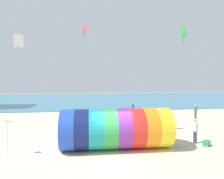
% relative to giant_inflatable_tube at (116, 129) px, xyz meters
% --- Properties ---
extents(ground_plane, '(120.00, 120.00, 0.00)m').
position_rel_giant_inflatable_tube_xyz_m(ground_plane, '(-0.33, -1.48, -1.30)').
color(ground_plane, beige).
extents(sea, '(120.00, 40.00, 0.10)m').
position_rel_giant_inflatable_tube_xyz_m(sea, '(-0.33, 35.90, -1.25)').
color(sea, teal).
rests_on(sea, ground).
extents(giant_inflatable_tube, '(7.13, 2.69, 2.60)m').
position_rel_giant_inflatable_tube_xyz_m(giant_inflatable_tube, '(0.00, 0.00, 0.00)').
color(giant_inflatable_tube, blue).
rests_on(giant_inflatable_tube, ground).
extents(kite_handler, '(0.30, 0.40, 1.74)m').
position_rel_giant_inflatable_tube_xyz_m(kite_handler, '(5.70, 0.34, -0.41)').
color(kite_handler, '#383D56').
rests_on(kite_handler, ground).
extents(kite_white_diamond, '(0.97, 0.35, 2.45)m').
position_rel_giant_inflatable_tube_xyz_m(kite_white_diamond, '(-9.54, 11.34, 7.63)').
color(kite_white_diamond, white).
extents(kite_red_diamond, '(0.61, 0.62, 1.24)m').
position_rel_giant_inflatable_tube_xyz_m(kite_red_diamond, '(-2.08, 7.87, 8.35)').
color(kite_red_diamond, red).
extents(kite_green_diamond, '(0.45, 0.66, 1.47)m').
position_rel_giant_inflatable_tube_xyz_m(kite_green_diamond, '(6.44, 3.81, 7.29)').
color(kite_green_diamond, green).
extents(bystander_near_water, '(0.41, 0.32, 1.77)m').
position_rel_giant_inflatable_tube_xyz_m(bystander_near_water, '(3.75, 11.01, -0.39)').
color(bystander_near_water, '#383D56').
rests_on(bystander_near_water, ground).
extents(bystander_mid_beach, '(0.37, 0.24, 1.63)m').
position_rel_giant_inflatable_tube_xyz_m(bystander_mid_beach, '(10.73, 8.95, -0.47)').
color(bystander_mid_beach, '#383D56').
rests_on(bystander_mid_beach, ground).
extents(beach_flag, '(0.47, 0.36, 2.20)m').
position_rel_giant_inflatable_tube_xyz_m(beach_flag, '(-6.39, -0.39, 0.64)').
color(beach_flag, silver).
rests_on(beach_flag, ground).
extents(cooler_box, '(0.63, 0.61, 0.36)m').
position_rel_giant_inflatable_tube_xyz_m(cooler_box, '(6.15, -0.32, -1.12)').
color(cooler_box, '#268C4C').
rests_on(cooler_box, ground).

